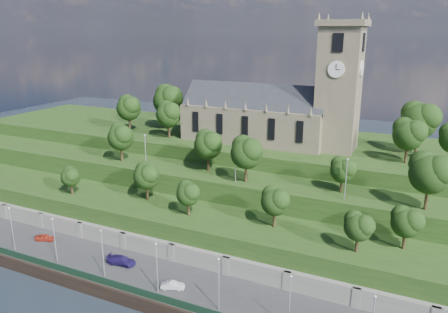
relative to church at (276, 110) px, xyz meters
The scene contains 16 objects.
promenade 45.42m from the church, 91.13° to the right, with size 160.00×12.00×2.00m, color #2D2D30.
quay_wall 50.78m from the church, 90.98° to the right, with size 160.00×0.50×2.20m, color black.
fence 49.57m from the church, 91.00° to the right, with size 160.00×0.10×1.20m, color #173422.
retaining_wall 39.48m from the church, 91.33° to the right, with size 160.00×2.10×5.00m.
embankment_lower 33.57m from the church, 91.61° to the right, with size 160.00×12.00×8.00m, color #1E3A13.
embankment_upper 23.71m from the church, 92.66° to the right, with size 160.00×10.00×12.00m, color #1E3A13.
hilltop 15.57m from the church, 101.11° to the left, with size 160.00×32.00×15.00m, color #1E3A13.
church is the anchor object (origin of this frame).
trees_lower 29.44m from the church, 85.70° to the right, with size 65.46×8.56×7.39m.
trees_upper 18.94m from the church, 78.89° to the right, with size 66.56×8.94×9.35m.
trees_hilltop 2.80m from the church, 169.57° to the right, with size 78.12×16.47×11.33m.
lamp_posts_promenade 46.38m from the church, 93.67° to the right, with size 60.36×0.36×8.07m.
lamp_posts_upper 20.99m from the church, 92.26° to the right, with size 40.36×0.36×7.13m.
car_left 53.24m from the church, 128.59° to the right, with size 1.42×3.54×1.21m, color #A62C1B.
car_middle 46.36m from the church, 91.74° to the right, with size 1.24×3.55×1.17m, color #BBB9BE.
car_right 45.89m from the church, 107.90° to the right, with size 1.99×4.91×1.42m, color #20154C.
Camera 1 is at (30.97, -44.26, 39.28)m, focal length 35.00 mm.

